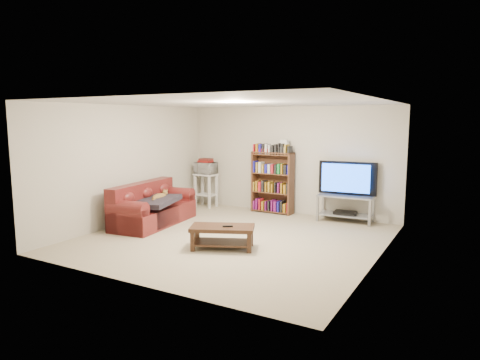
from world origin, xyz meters
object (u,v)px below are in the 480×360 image
Objects in this scene: sofa at (151,209)px; tv_stand at (345,204)px; coffee_table at (222,233)px; bookshelf at (272,182)px.

tv_stand is at bearing 25.56° from sofa.
tv_stand is at bearing 42.37° from coffee_table.
bookshelf is at bearing 74.87° from coffee_table.
bookshelf is (-0.46, 2.91, 0.45)m from coffee_table.
sofa is 1.47× the size of bookshelf.
bookshelf reaches higher than coffee_table.
bookshelf is (1.69, 2.19, 0.42)m from sofa.
sofa reaches higher than tv_stand.
coffee_table is 3.11m from tv_stand.
bookshelf reaches higher than tv_stand.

